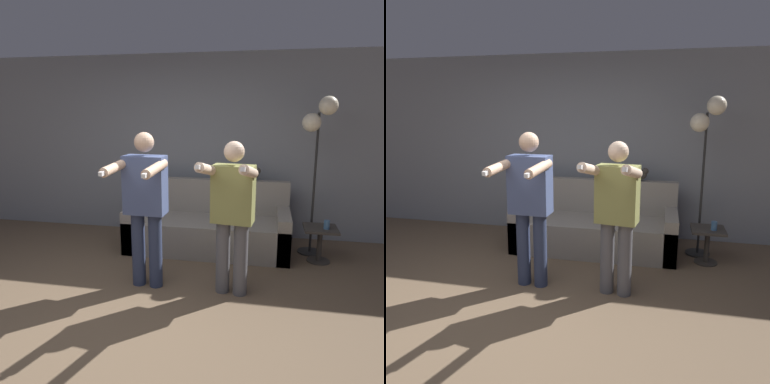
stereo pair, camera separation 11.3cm
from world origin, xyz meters
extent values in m
plane|color=brown|center=(0.00, 0.00, 0.00)|extent=(16.00, 16.00, 0.00)
cube|color=gray|center=(0.00, 2.75, 1.30)|extent=(10.00, 0.05, 2.60)
cube|color=gray|center=(0.49, 2.03, 0.21)|extent=(2.10, 0.86, 0.42)
cube|color=gray|center=(0.49, 2.39, 0.66)|extent=(2.10, 0.14, 0.46)
cube|color=gray|center=(-0.48, 2.03, 0.28)|extent=(0.16, 0.86, 0.56)
cube|color=gray|center=(1.46, 2.03, 0.28)|extent=(0.16, 0.86, 0.56)
cylinder|color=#2D3856|center=(-0.06, 0.89, 0.39)|extent=(0.14, 0.14, 0.79)
cylinder|color=#2D3856|center=(0.12, 0.89, 0.39)|extent=(0.14, 0.14, 0.79)
cube|color=#475684|center=(0.03, 0.89, 1.08)|extent=(0.43, 0.24, 0.59)
sphere|color=#D8AD8C|center=(0.03, 0.89, 1.51)|extent=(0.20, 0.20, 0.20)
cylinder|color=#D8AD8C|center=(-0.18, 0.65, 1.30)|extent=(0.11, 0.51, 0.12)
cube|color=white|center=(-0.19, 0.40, 1.28)|extent=(0.04, 0.12, 0.04)
cylinder|color=#D8AD8C|center=(0.22, 0.63, 1.30)|extent=(0.11, 0.51, 0.12)
cube|color=white|center=(0.21, 0.38, 1.28)|extent=(0.04, 0.12, 0.04)
cylinder|color=#56565B|center=(0.82, 0.90, 0.37)|extent=(0.14, 0.14, 0.75)
cylinder|color=#56565B|center=(1.00, 0.88, 0.37)|extent=(0.14, 0.14, 0.75)
cube|color=#8C8E4C|center=(0.91, 0.89, 1.03)|extent=(0.43, 0.27, 0.56)
sphere|color=beige|center=(0.91, 0.89, 1.44)|extent=(0.20, 0.20, 0.20)
cylinder|color=beige|center=(0.69, 0.67, 1.30)|extent=(0.16, 0.52, 0.20)
cube|color=white|center=(0.66, 0.43, 1.35)|extent=(0.05, 0.13, 0.06)
cylinder|color=beige|center=(1.07, 0.62, 1.30)|extent=(0.16, 0.52, 0.20)
cube|color=white|center=(1.04, 0.38, 1.35)|extent=(0.05, 0.13, 0.06)
ellipsoid|color=#3D3833|center=(0.96, 2.39, 0.97)|extent=(0.33, 0.14, 0.16)
sphere|color=#3D3833|center=(1.10, 2.39, 1.02)|extent=(0.09, 0.09, 0.09)
ellipsoid|color=#3D3833|center=(0.79, 2.41, 0.91)|extent=(0.18, 0.04, 0.04)
cone|color=#3D3833|center=(1.08, 2.38, 1.06)|extent=(0.03, 0.03, 0.03)
cone|color=#3D3833|center=(1.08, 2.41, 1.06)|extent=(0.03, 0.03, 0.03)
cylinder|color=black|center=(1.81, 2.18, 0.01)|extent=(0.30, 0.30, 0.02)
cylinder|color=black|center=(1.81, 2.18, 0.90)|extent=(0.03, 0.03, 1.79)
sphere|color=#F4E5C1|center=(1.91, 2.18, 1.87)|extent=(0.23, 0.23, 0.23)
sphere|color=#F4E5C1|center=(1.73, 2.18, 1.67)|extent=(0.23, 0.23, 0.23)
cylinder|color=#38332D|center=(1.89, 1.90, 0.01)|extent=(0.27, 0.27, 0.02)
cylinder|color=#38332D|center=(1.89, 1.90, 0.20)|extent=(0.06, 0.06, 0.41)
cube|color=#38332D|center=(1.89, 1.90, 0.42)|extent=(0.39, 0.39, 0.03)
cylinder|color=#3D6693|center=(1.95, 1.85, 0.49)|extent=(0.07, 0.07, 0.11)
camera|label=1|loc=(1.22, -2.63, 1.83)|focal=35.00mm
camera|label=2|loc=(1.33, -2.60, 1.83)|focal=35.00mm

